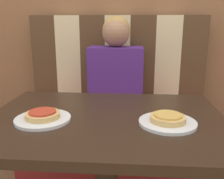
# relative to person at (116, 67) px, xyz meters

# --- Properties ---
(booth_seat) EXTENTS (1.27, 0.53, 0.50)m
(booth_seat) POSITION_rel_person_xyz_m (0.00, -0.00, -0.55)
(booth_seat) COLOR maroon
(booth_seat) RESTS_ON ground_plane
(booth_backrest) EXTENTS (1.27, 0.10, 0.63)m
(booth_backrest) POSITION_rel_person_xyz_m (-0.00, 0.22, 0.02)
(booth_backrest) COLOR #4C331E
(booth_backrest) RESTS_ON booth_seat
(dining_table) EXTENTS (0.96, 0.70, 0.71)m
(dining_table) POSITION_rel_person_xyz_m (0.00, -0.68, -0.18)
(dining_table) COLOR black
(dining_table) RESTS_ON ground_plane
(person) EXTENTS (0.35, 0.22, 0.62)m
(person) POSITION_rel_person_xyz_m (0.00, 0.00, 0.00)
(person) COLOR #4C237A
(person) RESTS_ON booth_seat
(plate_left) EXTENTS (0.22, 0.22, 0.01)m
(plate_left) POSITION_rel_person_xyz_m (-0.24, -0.74, -0.08)
(plate_left) COLOR white
(plate_left) RESTS_ON dining_table
(plate_right) EXTENTS (0.22, 0.22, 0.01)m
(plate_right) POSITION_rel_person_xyz_m (0.24, -0.74, -0.08)
(plate_right) COLOR white
(plate_right) RESTS_ON dining_table
(pizza_left) EXTENTS (0.13, 0.13, 0.03)m
(pizza_left) POSITION_rel_person_xyz_m (-0.24, -0.74, -0.06)
(pizza_left) COLOR tan
(pizza_left) RESTS_ON plate_left
(pizza_right) EXTENTS (0.13, 0.13, 0.03)m
(pizza_right) POSITION_rel_person_xyz_m (0.24, -0.74, -0.06)
(pizza_right) COLOR tan
(pizza_right) RESTS_ON plate_right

